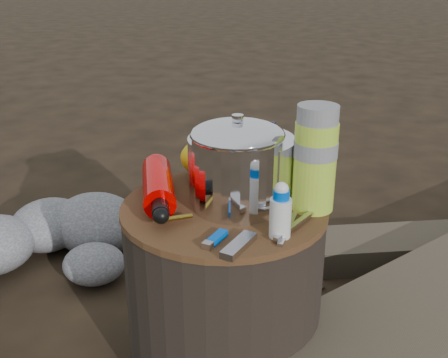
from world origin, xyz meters
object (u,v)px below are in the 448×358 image
(camping_pot, at_px, (237,164))
(fuel_bottle, at_px, (158,185))
(thermos, at_px, (315,159))
(stump, at_px, (224,286))
(travel_mug, at_px, (298,166))

(camping_pot, distance_m, fuel_bottle, 0.19)
(fuel_bottle, xyz_separation_m, thermos, (0.33, 0.07, 0.08))
(camping_pot, height_order, fuel_bottle, camping_pot)
(stump, height_order, travel_mug, travel_mug)
(stump, xyz_separation_m, camping_pot, (0.03, 0.01, 0.31))
(stump, bearing_deg, thermos, 16.97)
(camping_pot, relative_size, fuel_bottle, 0.68)
(camping_pot, xyz_separation_m, thermos, (0.16, 0.05, 0.02))
(camping_pot, bearing_deg, thermos, 16.13)
(camping_pot, distance_m, travel_mug, 0.17)
(thermos, bearing_deg, stump, -163.03)
(fuel_bottle, bearing_deg, camping_pot, -19.71)
(thermos, bearing_deg, camping_pot, -163.87)
(fuel_bottle, xyz_separation_m, travel_mug, (0.28, 0.16, 0.03))
(stump, relative_size, camping_pot, 2.31)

